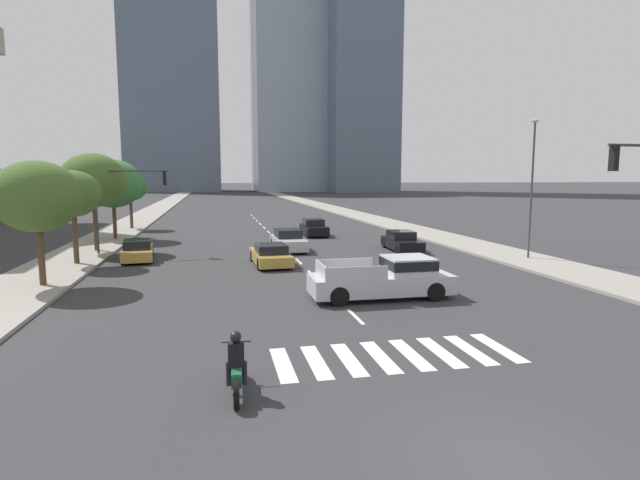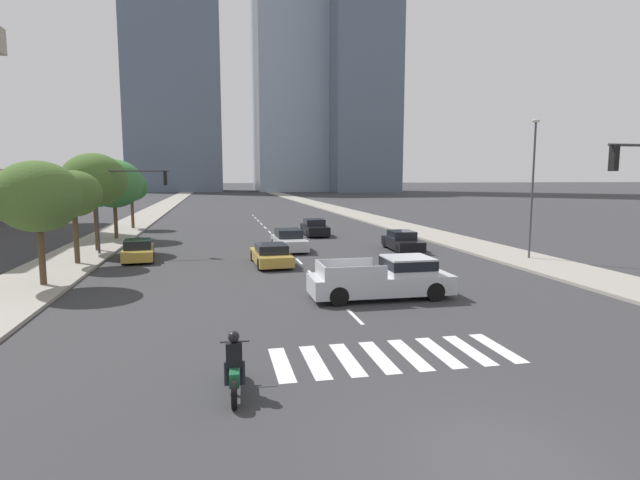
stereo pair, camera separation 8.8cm
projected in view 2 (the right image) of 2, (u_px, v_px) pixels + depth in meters
The scene contains 21 objects.
ground_plane at pixel (500, 460), 8.75m from camera, with size 800.00×800.00×0.00m, color #333335.
sidewalk_east at pixel (441, 237), 40.56m from camera, with size 4.00×260.00×0.15m, color gray.
sidewalk_west at pixel (94, 246), 35.18m from camera, with size 4.00×260.00×0.15m, color gray.
crosswalk_near at pixel (394, 356), 13.88m from camera, with size 6.75×2.53×0.01m.
lane_divider_center at pixel (275, 237), 41.07m from camera, with size 0.14×50.00×0.01m.
motorcycle_trailing at pixel (235, 369), 11.41m from camera, with size 0.70×2.16×1.49m.
pickup_truck at pixel (387, 278), 20.46m from camera, with size 5.81×2.14×1.67m.
sedan_gold_0 at pixel (138, 251), 29.76m from camera, with size 2.15×4.49×1.24m.
sedan_black_1 at pixel (315, 228), 42.19m from camera, with size 1.88×4.30×1.38m.
sedan_black_2 at pixel (402, 242), 33.68m from camera, with size 1.98×4.38×1.31m.
sedan_gold_3 at pixel (271, 255), 28.14m from camera, with size 2.06×4.56×1.20m.
sedan_silver_4 at pixel (289, 241), 33.81m from camera, with size 1.99×4.74×1.40m.
traffic_signal_far at pixel (125, 192), 31.34m from camera, with size 4.70×0.28×5.55m.
street_lamp_east at pixel (533, 179), 29.17m from camera, with size 0.50×0.24×8.07m.
street_tree_nearest at pixel (38, 197), 21.88m from camera, with size 3.67×3.67×5.49m.
street_tree_second at pixel (73, 194), 27.46m from camera, with size 3.00×3.00×5.14m.
street_tree_third at pixel (94, 180), 32.24m from camera, with size 4.08×4.08×6.30m.
street_tree_fourth at pixel (114, 184), 38.59m from camera, with size 4.37×4.37×6.12m.
street_tree_fifth at pixel (131, 187), 46.68m from camera, with size 3.02×3.02×5.09m.
office_tower_left_skyline at pixel (173, 49), 165.91m from camera, with size 29.93×27.76×95.32m.
office_tower_right_skyline at pixel (362, 26), 159.62m from camera, with size 21.03×21.69×113.62m.
Camera 2 is at (-4.77, -7.38, 4.93)m, focal length 28.13 mm.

